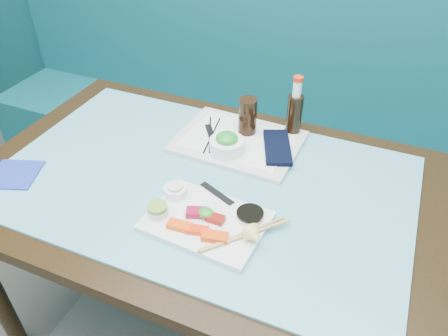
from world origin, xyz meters
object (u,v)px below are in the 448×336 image
at_px(cola_bottle_body, 294,116).
at_px(serving_tray, 238,142).
at_px(dining_table, 202,202).
at_px(blue_napkin, 15,174).
at_px(seaweed_bowl, 227,146).
at_px(cola_glass, 248,116).
at_px(booth_bench, 277,141).
at_px(sashimi_plate, 206,221).

bearing_deg(cola_bottle_body, serving_tray, -140.45).
distance_m(dining_table, blue_napkin, 0.58).
height_order(dining_table, seaweed_bowl, seaweed_bowl).
distance_m(dining_table, cola_glass, 0.33).
xyz_separation_m(booth_bench, seaweed_bowl, (0.02, -0.69, 0.42)).
xyz_separation_m(serving_tray, seaweed_bowl, (-0.01, -0.07, 0.03)).
height_order(dining_table, serving_tray, serving_tray).
bearing_deg(booth_bench, serving_tray, -87.10).
height_order(sashimi_plate, serving_tray, same).
height_order(seaweed_bowl, cola_glass, cola_glass).
distance_m(sashimi_plate, seaweed_bowl, 0.32).
xyz_separation_m(seaweed_bowl, cola_glass, (0.02, 0.13, 0.04)).
height_order(cola_glass, blue_napkin, cola_glass).
bearing_deg(booth_bench, seaweed_bowl, -88.24).
distance_m(booth_bench, blue_napkin, 1.23).
xyz_separation_m(booth_bench, sashimi_plate, (0.09, -1.00, 0.39)).
relative_size(booth_bench, dining_table, 2.14).
distance_m(seaweed_bowl, blue_napkin, 0.65).
bearing_deg(booth_bench, sashimi_plate, -84.77).
xyz_separation_m(dining_table, blue_napkin, (-0.53, -0.20, 0.09)).
xyz_separation_m(dining_table, cola_bottle_body, (0.18, 0.34, 0.17)).
xyz_separation_m(sashimi_plate, seaweed_bowl, (-0.07, 0.31, 0.03)).
relative_size(serving_tray, seaweed_bowl, 3.63).
distance_m(booth_bench, serving_tray, 0.73).
bearing_deg(cola_bottle_body, sashimi_plate, -100.07).
height_order(sashimi_plate, cola_glass, cola_glass).
distance_m(booth_bench, dining_table, 0.89).
height_order(dining_table, sashimi_plate, sashimi_plate).
bearing_deg(serving_tray, sashimi_plate, -79.09).
relative_size(seaweed_bowl, cola_bottle_body, 0.74).
bearing_deg(cola_bottle_body, cola_glass, -153.77).
bearing_deg(cola_glass, serving_tray, -100.30).
bearing_deg(serving_tray, booth_bench, 94.85).
bearing_deg(cola_glass, blue_napkin, -140.08).
distance_m(serving_tray, cola_glass, 0.09).
bearing_deg(booth_bench, cola_bottle_body, -69.86).
bearing_deg(seaweed_bowl, booth_bench, 91.76).
distance_m(dining_table, serving_tray, 0.24).
bearing_deg(blue_napkin, dining_table, 21.00).
xyz_separation_m(cola_glass, blue_napkin, (-0.57, -0.48, -0.08)).
distance_m(cola_glass, blue_napkin, 0.75).
relative_size(booth_bench, cola_bottle_body, 20.26).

